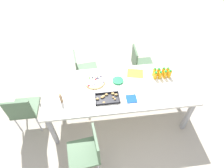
{
  "coord_description": "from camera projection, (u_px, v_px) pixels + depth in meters",
  "views": [
    {
      "loc": [
        0.35,
        1.9,
        2.88
      ],
      "look_at": [
        0.1,
        -0.06,
        0.78
      ],
      "focal_mm": 30.04,
      "sensor_mm": 36.0,
      "label": 1
    }
  ],
  "objects": [
    {
      "name": "cardboard_tube",
      "position": [
        61.0,
        98.0,
        2.62
      ],
      "size": [
        0.04,
        0.04,
        0.16
      ],
      "primitive_type": "cylinder",
      "color": "#9E7A56",
      "rests_on": "party_table"
    },
    {
      "name": "napkin_stack",
      "position": [
        131.0,
        99.0,
        2.7
      ],
      "size": [
        0.15,
        0.15,
        0.01
      ],
      "primitive_type": "cube",
      "color": "#194CA5",
      "rests_on": "party_table"
    },
    {
      "name": "paper_folder",
      "position": [
        135.0,
        73.0,
        3.07
      ],
      "size": [
        0.3,
        0.25,
        0.01
      ],
      "primitive_type": "cube",
      "rotation": [
        0.0,
        0.0,
        -0.22
      ],
      "color": "yellow",
      "rests_on": "party_table"
    },
    {
      "name": "juice_bottle_6",
      "position": [
        160.0,
        75.0,
        2.96
      ],
      "size": [
        0.06,
        0.06,
        0.14
      ],
      "color": "#FAAC14",
      "rests_on": "party_table"
    },
    {
      "name": "juice_bottle_2",
      "position": [
        158.0,
        72.0,
        3.01
      ],
      "size": [
        0.06,
        0.06,
        0.13
      ],
      "color": "#F9AC14",
      "rests_on": "party_table"
    },
    {
      "name": "plate_stack",
      "position": [
        118.0,
        81.0,
        2.94
      ],
      "size": [
        0.17,
        0.17,
        0.02
      ],
      "color": "#1E8C4C",
      "rests_on": "party_table"
    },
    {
      "name": "juice_bottle_3",
      "position": [
        154.0,
        72.0,
        3.0
      ],
      "size": [
        0.06,
        0.06,
        0.15
      ],
      "color": "#FAAB14",
      "rests_on": "party_table"
    },
    {
      "name": "chair_near_right",
      "position": [
        83.0,
        69.0,
        3.53
      ],
      "size": [
        0.45,
        0.45,
        0.83
      ],
      "rotation": [
        0.0,
        0.0,
        1.69
      ],
      "color": "#4C6B4C",
      "rests_on": "ground_plane"
    },
    {
      "name": "juice_bottle_7",
      "position": [
        155.0,
        75.0,
        2.95
      ],
      "size": [
        0.06,
        0.06,
        0.13
      ],
      "color": "#F9AD14",
      "rests_on": "party_table"
    },
    {
      "name": "snack_tray",
      "position": [
        107.0,
        98.0,
        2.7
      ],
      "size": [
        0.35,
        0.21,
        0.04
      ],
      "color": "black",
      "rests_on": "party_table"
    },
    {
      "name": "party_table",
      "position": [
        119.0,
        90.0,
        2.91
      ],
      "size": [
        2.27,
        0.94,
        0.76
      ],
      "color": "silver",
      "rests_on": "ground_plane"
    },
    {
      "name": "fruit_pizza",
      "position": [
        95.0,
        81.0,
        2.93
      ],
      "size": [
        0.33,
        0.33,
        0.05
      ],
      "color": "tan",
      "rests_on": "party_table"
    },
    {
      "name": "chair_far_right",
      "position": [
        88.0,
        150.0,
        2.45
      ],
      "size": [
        0.45,
        0.45,
        0.83
      ],
      "rotation": [
        0.0,
        0.0,
        -1.45
      ],
      "color": "#4C6B4C",
      "rests_on": "ground_plane"
    },
    {
      "name": "ground_plane",
      "position": [
        118.0,
        115.0,
        3.42
      ],
      "size": [
        12.0,
        12.0,
        0.0
      ],
      "primitive_type": "plane",
      "color": "#B2A899"
    },
    {
      "name": "juice_bottle_5",
      "position": [
        165.0,
        74.0,
        2.97
      ],
      "size": [
        0.06,
        0.06,
        0.14
      ],
      "color": "#FAAC14",
      "rests_on": "party_table"
    },
    {
      "name": "juice_bottle_4",
      "position": [
        169.0,
        74.0,
        2.97
      ],
      "size": [
        0.06,
        0.06,
        0.15
      ],
      "color": "#F9AB14",
      "rests_on": "party_table"
    },
    {
      "name": "chair_end",
      "position": [
        24.0,
        110.0,
        2.89
      ],
      "size": [
        0.4,
        0.4,
        0.83
      ],
      "rotation": [
        0.0,
        0.0,
        3.13
      ],
      "color": "#4C6B4C",
      "rests_on": "ground_plane"
    },
    {
      "name": "chair_near_left",
      "position": [
        140.0,
        63.0,
        3.65
      ],
      "size": [
        0.4,
        0.4,
        0.83
      ],
      "rotation": [
        0.0,
        0.0,
        1.56
      ],
      "color": "#4C6B4C",
      "rests_on": "ground_plane"
    },
    {
      "name": "juice_bottle_0",
      "position": [
        167.0,
        71.0,
        3.02
      ],
      "size": [
        0.05,
        0.05,
        0.13
      ],
      "color": "#F9AC14",
      "rests_on": "party_table"
    },
    {
      "name": "juice_bottle_1",
      "position": [
        163.0,
        71.0,
        3.02
      ],
      "size": [
        0.06,
        0.06,
        0.14
      ],
      "color": "#F9AE14",
      "rests_on": "party_table"
    }
  ]
}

